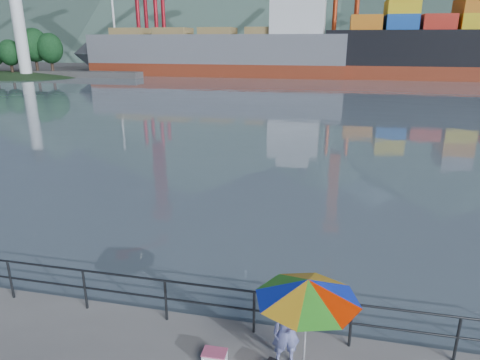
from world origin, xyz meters
The scene contains 9 objects.
harbor_water centered at (0.00, 130.00, 0.00)m, with size 500.00×280.00×0.00m, color slate.
far_dock centered at (10.00, 93.00, 0.00)m, with size 200.00×40.00×0.40m, color #514F4C.
guardrail centered at (0.00, 1.70, 0.52)m, with size 22.00×0.06×1.03m.
lighthouse_islet centered at (-54.97, 61.99, 0.26)m, with size 48.00×26.40×19.20m.
fisherman centered at (3.78, 0.91, 0.76)m, with size 0.55×0.36×1.51m, color navy.
beach_umbrella centered at (4.15, 0.40, 2.03)m, with size 1.99×1.99×2.22m.
cooler_bag centered at (2.44, 0.59, 0.13)m, with size 0.45×0.30×0.26m, color white.
fishing_rod centered at (3.21, 2.01, 0.00)m, with size 0.02×0.02×2.32m, color black.
bulk_carrier centered at (-15.93, 72.58, 4.20)m, with size 46.79×8.10×14.50m.
Camera 1 is at (4.40, -5.94, 6.01)m, focal length 32.00 mm.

